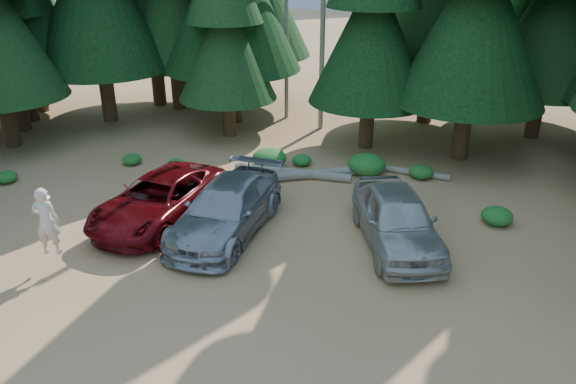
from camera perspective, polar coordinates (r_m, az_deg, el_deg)
name	(u,v)px	position (r m, az deg, el deg)	size (l,w,h in m)	color
ground	(216,291)	(15.37, -7.33, -9.95)	(160.00, 160.00, 0.00)	olive
forest_belt_north	(306,124)	(28.65, 1.83, 6.88)	(36.00, 7.00, 22.00)	black
snag_front	(323,1)	(26.84, 3.61, 18.76)	(0.24, 0.24, 12.00)	gray
snag_back	(286,19)	(28.74, -0.17, 17.17)	(0.20, 0.20, 10.00)	gray
red_pickup	(160,199)	(18.95, -12.91, -0.72)	(2.56, 5.55, 1.54)	#5C070B
silver_minivan_center	(226,209)	(17.81, -6.29, -1.77)	(2.27, 5.57, 1.62)	#95969C
silver_minivan_right	(397,219)	(17.32, 10.99, -2.67)	(2.05, 5.10, 1.74)	#B5AEA1
frisbee_player	(46,221)	(16.78, -23.35, -2.72)	(0.80, 0.59, 2.01)	beige
log_left	(292,172)	(22.17, 0.42, 2.00)	(0.34, 0.34, 4.71)	gray
log_mid	(410,172)	(22.84, 12.33, 1.99)	(0.26, 0.26, 3.12)	gray
log_right	(312,174)	(22.00, 2.44, 1.83)	(0.36, 0.36, 5.66)	gray
shrub_far_left	(176,164)	(23.29, -11.35, 2.76)	(0.78, 0.78, 0.43)	#1D621F
shrub_left	(132,159)	(24.27, -15.60, 3.23)	(0.80, 0.80, 0.44)	#1D621F
shrub_center_left	(269,158)	(23.05, -1.90, 3.47)	(1.41, 1.41, 0.78)	#1D621F
shrub_center_right	(302,160)	(23.28, 1.41, 3.27)	(0.82, 0.82, 0.45)	#1D621F
shrub_right	(421,172)	(22.60, 13.37, 2.01)	(0.95, 0.95, 0.52)	#1D621F
shrub_far_right	(367,164)	(22.53, 7.99, 2.80)	(1.50, 1.50, 0.83)	#1D621F
shrub_edge_west	(6,177)	(24.18, -26.72, 1.38)	(0.84, 0.84, 0.46)	#1D621F
shrub_edge_east	(497,216)	(19.71, 20.47, -2.28)	(1.03, 1.03, 0.56)	#1D621F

